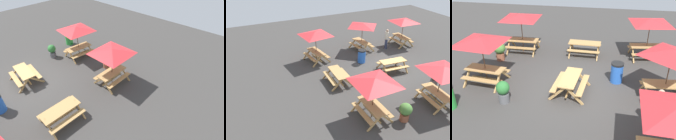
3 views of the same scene
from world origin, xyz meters
The scene contains 12 objects.
ground_plane centered at (0.00, 0.00, 0.00)m, with size 29.57×29.57×0.00m, color #3D3A38.
picnic_table_0 centered at (-3.43, 3.72, 1.99)m, with size 2.83×2.83×2.34m.
picnic_table_1 centered at (0.20, 3.89, 0.56)m, with size 1.84×1.57×0.81m.
picnic_table_2 centered at (3.93, 0.00, 1.99)m, with size 2.16×2.16×2.34m.
picnic_table_3 centered at (-3.96, -0.03, 1.99)m, with size 2.81×2.81×2.34m.
picnic_table_4 centered at (3.43, -3.69, 1.99)m, with size 2.83×2.83×2.34m.
picnic_table_5 centered at (3.62, 4.06, 1.99)m, with size 2.80×2.80×2.34m.
picnic_table_6 centered at (0.00, -0.15, 0.56)m, with size 1.67×1.92×0.81m.
trash_bin_blue centered at (1.99, 1.12, 0.49)m, with size 0.59×0.59×0.98m.
potted_plant_0 centered at (-2.59, -1.35, 0.53)m, with size 0.54×0.54×0.97m.
potted_plant_1 centered at (-4.32, 2.40, 0.57)m, with size 0.63×0.63×0.99m.
person_standing centered at (3.31, -2.01, 0.89)m, with size 0.42×0.37×1.67m.
Camera 2 is at (-10.35, 8.84, 7.51)m, focal length 35.00 mm.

